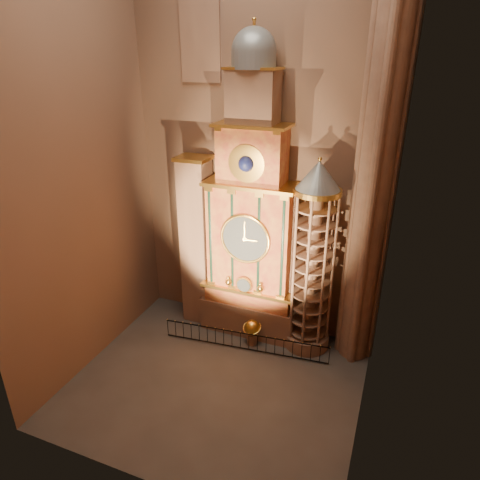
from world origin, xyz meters
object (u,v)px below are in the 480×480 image
at_px(portrait_tower, 197,242).
at_px(celestial_globe, 252,330).
at_px(stair_turret, 312,262).
at_px(astronomical_clock, 252,226).
at_px(iron_railing, 245,341).

relative_size(portrait_tower, celestial_globe, 6.67).
bearing_deg(stair_turret, celestial_globe, -159.30).
height_order(astronomical_clock, portrait_tower, astronomical_clock).
distance_m(astronomical_clock, stair_turret, 3.78).
bearing_deg(celestial_globe, stair_turret, 20.70).
relative_size(celestial_globe, iron_railing, 0.16).
bearing_deg(astronomical_clock, portrait_tower, 179.71).
distance_m(astronomical_clock, portrait_tower, 3.73).
height_order(portrait_tower, iron_railing, portrait_tower).
bearing_deg(iron_railing, stair_turret, 30.40).
xyz_separation_m(stair_turret, celestial_globe, (-2.91, -1.10, -4.35)).
distance_m(stair_turret, iron_railing, 5.89).
relative_size(astronomical_clock, portrait_tower, 1.64).
bearing_deg(iron_railing, celestial_globe, 76.35).
xyz_separation_m(astronomical_clock, celestial_globe, (0.59, -1.36, -5.76)).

